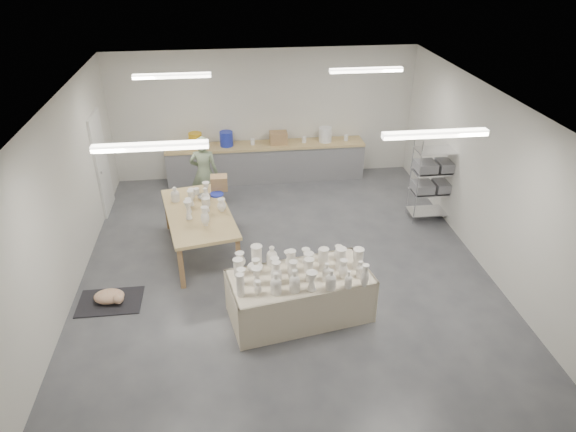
{
  "coord_description": "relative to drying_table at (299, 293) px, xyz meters",
  "views": [
    {
      "loc": [
        -0.85,
        -7.51,
        5.23
      ],
      "look_at": [
        0.06,
        -0.06,
        1.05
      ],
      "focal_mm": 32.0,
      "sensor_mm": 36.0,
      "label": 1
    }
  ],
  "objects": [
    {
      "name": "red_stool",
      "position": [
        -1.47,
        4.06,
        -0.16
      ],
      "size": [
        0.37,
        0.37,
        0.31
      ],
      "rotation": [
        0.0,
        0.0,
        0.14
      ],
      "color": "maroon",
      "rests_on": "ground"
    },
    {
      "name": "wire_shelf",
      "position": [
        3.12,
        2.76,
        0.48
      ],
      "size": [
        0.88,
        0.48,
        1.8
      ],
      "color": "silver",
      "rests_on": "ground"
    },
    {
      "name": "back_counter",
      "position": [
        -0.08,
        5.04,
        0.05
      ],
      "size": [
        4.6,
        0.6,
        1.24
      ],
      "color": "tan",
      "rests_on": "ground"
    },
    {
      "name": "room",
      "position": [
        -0.18,
        1.44,
        1.62
      ],
      "size": [
        8.0,
        8.02,
        3.0
      ],
      "color": "#424449",
      "rests_on": "ground"
    },
    {
      "name": "potter",
      "position": [
        -1.47,
        3.79,
        0.37
      ],
      "size": [
        0.63,
        0.46,
        1.61
      ],
      "primitive_type": "imported",
      "rotation": [
        0.0,
        0.0,
        3.01
      ],
      "color": "gray",
      "rests_on": "ground"
    },
    {
      "name": "rug",
      "position": [
        -2.98,
        0.68,
        -0.42
      ],
      "size": [
        1.0,
        0.7,
        0.02
      ],
      "primitive_type": "cube",
      "color": "black",
      "rests_on": "ground"
    },
    {
      "name": "drying_table",
      "position": [
        0.0,
        0.0,
        0.0
      ],
      "size": [
        2.27,
        1.38,
        1.12
      ],
      "rotation": [
        0.0,
        0.0,
        0.18
      ],
      "color": "olive",
      "rests_on": "ground"
    },
    {
      "name": "work_table",
      "position": [
        -1.5,
        2.17,
        0.39
      ],
      "size": [
        1.49,
        2.37,
        1.18
      ],
      "rotation": [
        0.0,
        0.0,
        0.19
      ],
      "color": "tan",
      "rests_on": "ground"
    },
    {
      "name": "cat",
      "position": [
        -2.95,
        0.67,
        -0.31
      ],
      "size": [
        0.49,
        0.37,
        0.21
      ],
      "rotation": [
        0.0,
        0.0,
        0.02
      ],
      "color": "white",
      "rests_on": "rug"
    }
  ]
}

